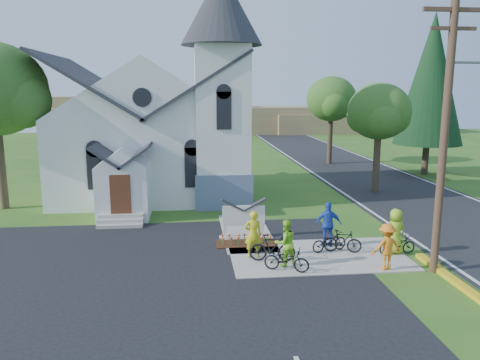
{
  "coord_description": "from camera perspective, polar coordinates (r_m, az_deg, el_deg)",
  "views": [
    {
      "loc": [
        -3.51,
        -16.93,
        6.57
      ],
      "look_at": [
        -1.17,
        5.0,
        2.33
      ],
      "focal_mm": 35.0,
      "sensor_mm": 36.0,
      "label": 1
    }
  ],
  "objects": [
    {
      "name": "bike_4",
      "position": [
        20.03,
        18.61,
        -7.47
      ],
      "size": [
        1.59,
        0.68,
        0.81
      ],
      "primitive_type": "imported",
      "rotation": [
        0.0,
        0.0,
        1.66
      ],
      "color": "black",
      "rests_on": "sidewalk"
    },
    {
      "name": "cyclist_4",
      "position": [
        19.98,
        18.41,
        -5.94
      ],
      "size": [
        0.98,
        0.72,
        1.85
      ],
      "primitive_type": "imported",
      "rotation": [
        0.0,
        0.0,
        3.3
      ],
      "color": "#90BB23",
      "rests_on": "sidewalk"
    },
    {
      "name": "bike_1",
      "position": [
        18.27,
        3.95,
        -8.25
      ],
      "size": [
        1.84,
        0.76,
        1.07
      ],
      "primitive_type": "imported",
      "rotation": [
        0.0,
        0.0,
        1.43
      ],
      "color": "black",
      "rests_on": "sidewalk"
    },
    {
      "name": "bike_0",
      "position": [
        17.39,
        5.7,
        -9.63
      ],
      "size": [
        1.77,
        1.18,
        0.88
      ],
      "primitive_type": "imported",
      "rotation": [
        0.0,
        0.0,
        1.17
      ],
      "color": "black",
      "rests_on": "sidewalk"
    },
    {
      "name": "utility_pole",
      "position": [
        17.84,
        23.92,
        6.22
      ],
      "size": [
        3.45,
        0.28,
        10.0
      ],
      "color": "#412A20",
      "rests_on": "ground"
    },
    {
      "name": "cyclist_0",
      "position": [
        18.53,
        1.61,
        -6.62
      ],
      "size": [
        0.69,
        0.46,
        1.89
      ],
      "primitive_type": "imported",
      "rotation": [
        0.0,
        0.0,
        3.15
      ],
      "color": "gold",
      "rests_on": "sidewalk"
    },
    {
      "name": "cyclist_2",
      "position": [
        20.14,
        10.7,
        -5.33
      ],
      "size": [
        1.17,
        0.59,
        1.92
      ],
      "primitive_type": "imported",
      "rotation": [
        0.0,
        0.0,
        3.03
      ],
      "color": "blue",
      "rests_on": "sidewalk"
    },
    {
      "name": "church",
      "position": [
        29.51,
        -9.99,
        8.15
      ],
      "size": [
        12.35,
        12.0,
        13.0
      ],
      "color": "white",
      "rests_on": "ground"
    },
    {
      "name": "cyclist_1",
      "position": [
        17.78,
        5.56,
        -7.62
      ],
      "size": [
        1.01,
        0.87,
        1.78
      ],
      "primitive_type": "imported",
      "rotation": [
        0.0,
        0.0,
        3.41
      ],
      "color": "#8FDE29",
      "rests_on": "sidewalk"
    },
    {
      "name": "conifer",
      "position": [
        39.54,
        22.29,
        11.28
      ],
      "size": [
        5.2,
        5.2,
        12.4
      ],
      "color": "#37271E",
      "rests_on": "ground"
    },
    {
      "name": "bike_3",
      "position": [
        19.67,
        12.38,
        -7.3
      ],
      "size": [
        1.6,
        0.89,
        0.93
      ],
      "primitive_type": "imported",
      "rotation": [
        0.0,
        0.0,
        1.26
      ],
      "color": "black",
      "rests_on": "sidewalk"
    },
    {
      "name": "cyclist_3",
      "position": [
        18.16,
        17.45,
        -7.75
      ],
      "size": [
        1.18,
        0.75,
        1.74
      ],
      "primitive_type": "imported",
      "rotation": [
        0.0,
        0.0,
        3.24
      ],
      "color": "orange",
      "rests_on": "sidewalk"
    },
    {
      "name": "tree_road_mid",
      "position": [
        42.8,
        11.07,
        9.63
      ],
      "size": [
        4.4,
        4.4,
        7.8
      ],
      "color": "#37271E",
      "rests_on": "ground"
    },
    {
      "name": "sidewalk",
      "position": [
        19.28,
        9.48,
        -9.11
      ],
      "size": [
        7.0,
        4.0,
        0.05
      ],
      "primitive_type": "cube",
      "color": "#9C968D",
      "rests_on": "ground"
    },
    {
      "name": "parking_lot",
      "position": [
        16.67,
        -18.1,
        -12.84
      ],
      "size": [
        20.0,
        16.0,
        0.02
      ],
      "primitive_type": "cube",
      "color": "black",
      "rests_on": "ground"
    },
    {
      "name": "flower_bed",
      "position": [
        20.44,
        0.74,
        -7.76
      ],
      "size": [
        2.6,
        1.1,
        0.07
      ],
      "primitive_type": "cube",
      "color": "#3A1B0F",
      "rests_on": "ground"
    },
    {
      "name": "church_sign",
      "position": [
        21.0,
        0.45,
        -4.41
      ],
      "size": [
        2.2,
        0.4,
        1.7
      ],
      "color": "#9C968D",
      "rests_on": "ground"
    },
    {
      "name": "distant_hills",
      "position": [
        73.71,
        -0.73,
        7.46
      ],
      "size": [
        61.0,
        10.0,
        5.6
      ],
      "color": "olive",
      "rests_on": "ground"
    },
    {
      "name": "road",
      "position": [
        35.28,
        16.56,
        -0.29
      ],
      "size": [
        8.0,
        90.0,
        0.02
      ],
      "primitive_type": "cube",
      "color": "black",
      "rests_on": "ground"
    },
    {
      "name": "ground",
      "position": [
        18.49,
        5.35,
        -9.97
      ],
      "size": [
        120.0,
        120.0,
        0.0
      ],
      "primitive_type": "plane",
      "color": "#2A5E1A",
      "rests_on": "ground"
    },
    {
      "name": "bike_2",
      "position": [
        19.69,
        10.83,
        -7.36
      ],
      "size": [
        1.69,
        1.01,
        0.84
      ],
      "primitive_type": "imported",
      "rotation": [
        0.0,
        0.0,
        1.87
      ],
      "color": "black",
      "rests_on": "sidewalk"
    },
    {
      "name": "tree_road_near",
      "position": [
        31.35,
        16.62,
        7.95
      ],
      "size": [
        4.0,
        4.0,
        7.05
      ],
      "color": "#37271E",
      "rests_on": "ground"
    }
  ]
}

